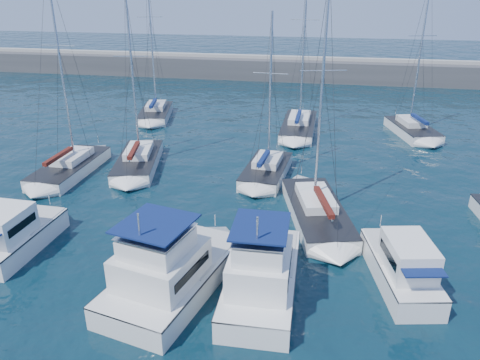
% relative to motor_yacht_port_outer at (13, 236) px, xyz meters
% --- Properties ---
extents(ground, '(220.00, 220.00, 0.00)m').
position_rel_motor_yacht_port_outer_xyz_m(ground, '(12.05, 1.03, -0.94)').
color(ground, black).
rests_on(ground, ground).
extents(breakwater, '(160.00, 6.00, 4.45)m').
position_rel_motor_yacht_port_outer_xyz_m(breakwater, '(12.05, 53.03, 0.11)').
color(breakwater, '#424244').
rests_on(breakwater, ground).
extents(motor_yacht_port_outer, '(2.96, 6.28, 3.20)m').
position_rel_motor_yacht_port_outer_xyz_m(motor_yacht_port_outer, '(0.00, 0.00, 0.00)').
color(motor_yacht_port_outer, white).
rests_on(motor_yacht_port_outer, ground).
extents(motor_yacht_port_inner, '(5.75, 9.08, 4.69)m').
position_rel_motor_yacht_port_outer_xyz_m(motor_yacht_port_inner, '(9.85, -2.03, 0.19)').
color(motor_yacht_port_inner, silver).
rests_on(motor_yacht_port_inner, ground).
extents(motor_yacht_stbd_inner, '(3.46, 8.23, 4.69)m').
position_rel_motor_yacht_port_outer_xyz_m(motor_yacht_stbd_inner, '(14.27, -1.42, 0.19)').
color(motor_yacht_stbd_inner, white).
rests_on(motor_yacht_stbd_inner, ground).
extents(motor_yacht_stbd_outer, '(3.65, 6.92, 3.20)m').
position_rel_motor_yacht_port_outer_xyz_m(motor_yacht_stbd_outer, '(21.04, 0.77, -0.00)').
color(motor_yacht_stbd_outer, white).
rests_on(motor_yacht_stbd_outer, ground).
extents(sailboat_mid_a, '(3.12, 8.24, 15.66)m').
position_rel_motor_yacht_port_outer_xyz_m(sailboat_mid_a, '(-2.85, 11.25, -0.41)').
color(sailboat_mid_a, silver).
rests_on(sailboat_mid_a, ground).
extents(sailboat_mid_b, '(4.78, 8.77, 14.06)m').
position_rel_motor_yacht_port_outer_xyz_m(sailboat_mid_b, '(1.92, 13.55, -0.43)').
color(sailboat_mid_b, white).
rests_on(sailboat_mid_b, ground).
extents(sailboat_mid_c, '(3.51, 7.13, 12.56)m').
position_rel_motor_yacht_port_outer_xyz_m(sailboat_mid_c, '(12.53, 13.42, -0.43)').
color(sailboat_mid_c, silver).
rests_on(sailboat_mid_c, ground).
extents(sailboat_mid_d, '(5.32, 9.47, 14.91)m').
position_rel_motor_yacht_port_outer_xyz_m(sailboat_mid_d, '(16.63, 7.07, -0.43)').
color(sailboat_mid_d, white).
rests_on(sailboat_mid_d, ground).
extents(sailboat_back_a, '(4.55, 8.07, 17.08)m').
position_rel_motor_yacht_port_outer_xyz_m(sailboat_back_a, '(-1.88, 28.05, -0.38)').
color(sailboat_back_a, silver).
rests_on(sailboat_back_a, ground).
extents(sailboat_back_b, '(3.23, 9.52, 17.22)m').
position_rel_motor_yacht_port_outer_xyz_m(sailboat_back_b, '(14.15, 25.96, -0.41)').
color(sailboat_back_b, white).
rests_on(sailboat_back_b, ground).
extents(sailboat_back_c, '(4.90, 7.88, 15.03)m').
position_rel_motor_yacht_port_outer_xyz_m(sailboat_back_c, '(25.28, 26.81, -0.41)').
color(sailboat_back_c, silver).
rests_on(sailboat_back_c, ground).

